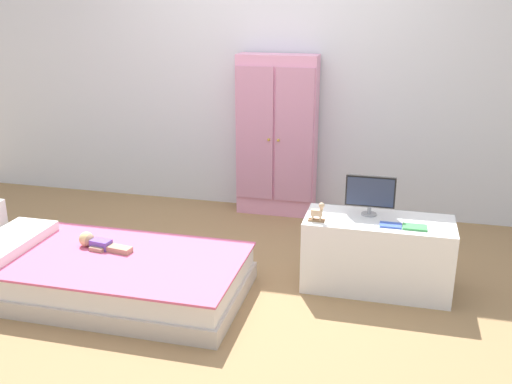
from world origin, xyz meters
TOP-DOWN VIEW (x-y plane):
  - ground_plane at (0.00, 0.00)m, footprint 10.00×10.00m
  - back_wall at (0.00, 1.57)m, footprint 6.40×0.05m
  - bed at (-0.71, -0.30)m, footprint 1.78×0.90m
  - pillow at (-1.40, -0.30)m, footprint 0.32×0.65m
  - doll at (-0.83, -0.20)m, footprint 0.39×0.15m
  - wardrobe at (0.04, 1.41)m, footprint 0.68×0.26m
  - tv_stand at (0.98, 0.19)m, footprint 0.95×0.41m
  - tv_monitor at (0.91, 0.26)m, footprint 0.32×0.10m
  - rocking_horse_toy at (0.60, 0.07)m, footprint 0.11×0.04m
  - book_blue at (1.05, 0.10)m, footprint 0.13×0.09m
  - book_green at (1.20, 0.10)m, footprint 0.15×0.10m

SIDE VIEW (x-z plane):
  - ground_plane at x=0.00m, z-range -0.02..0.00m
  - bed at x=-0.71m, z-range 0.00..0.26m
  - tv_stand at x=0.98m, z-range 0.00..0.48m
  - pillow at x=-1.40m, z-range 0.26..0.33m
  - doll at x=-0.83m, z-range 0.25..0.35m
  - book_blue at x=1.05m, z-range 0.48..0.50m
  - book_green at x=1.20m, z-range 0.48..0.50m
  - rocking_horse_toy at x=0.60m, z-range 0.48..0.61m
  - tv_monitor at x=0.91m, z-range 0.50..0.77m
  - wardrobe at x=0.04m, z-range 0.00..1.39m
  - back_wall at x=0.00m, z-range 0.00..2.70m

